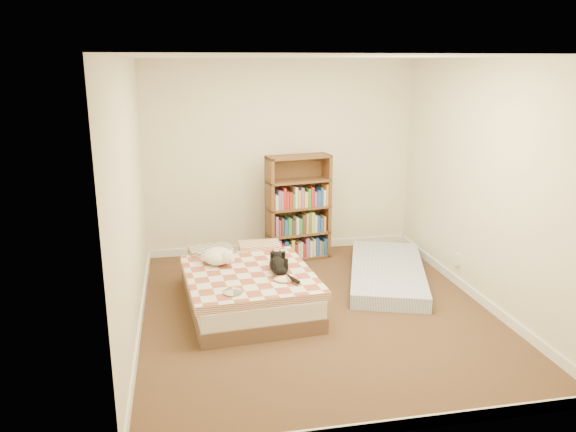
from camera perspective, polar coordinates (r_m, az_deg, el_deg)
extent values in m
cube|color=#4F2F21|center=(5.81, 2.91, -9.62)|extent=(3.50, 4.00, 0.01)
cube|color=white|center=(5.27, 3.28, 15.84)|extent=(3.50, 4.00, 0.01)
cube|color=#EFDEC9|center=(7.33, -0.73, 5.89)|extent=(3.50, 0.01, 2.50)
cube|color=#EFDEC9|center=(3.58, 10.90, -4.56)|extent=(3.50, 0.01, 2.50)
cube|color=#EFDEC9|center=(5.27, -15.71, 1.58)|extent=(0.01, 4.00, 2.50)
cube|color=#EFDEC9|center=(6.07, 19.35, 3.04)|extent=(0.01, 4.00, 2.50)
cube|color=white|center=(7.61, -0.69, -3.08)|extent=(3.50, 0.02, 0.10)
cube|color=white|center=(4.14, 9.96, -20.32)|extent=(3.50, 0.02, 0.10)
cube|color=white|center=(5.66, -14.73, -10.29)|extent=(0.02, 4.00, 0.10)
cube|color=white|center=(6.41, 18.33, -7.49)|extent=(0.02, 4.00, 0.10)
cube|color=white|center=(6.65, 16.81, -4.24)|extent=(0.03, 0.09, 0.13)
cube|color=brown|center=(5.93, -4.15, -8.32)|extent=(1.32, 1.79, 0.15)
cube|color=silver|center=(5.87, -4.18, -6.87)|extent=(1.30, 1.76, 0.17)
cube|color=#A8523E|center=(5.82, -4.20, -5.71)|extent=(1.36, 1.49, 0.09)
cube|color=#686157|center=(6.39, -7.41, -3.62)|extent=(0.49, 0.33, 0.13)
cube|color=#A8523E|center=(6.44, -2.42, -3.33)|extent=(0.49, 0.33, 0.13)
cube|color=#52391C|center=(7.04, -2.00, 0.68)|extent=(0.08, 0.27, 1.35)
cube|color=#52391C|center=(7.19, 4.05, 0.97)|extent=(0.08, 0.27, 1.35)
cube|color=#52391C|center=(7.22, 0.85, 1.07)|extent=(0.80, 0.15, 1.35)
cube|color=#52391C|center=(7.30, 1.04, -4.14)|extent=(0.84, 0.40, 0.03)
cube|color=#52391C|center=(7.10, 1.06, 0.90)|extent=(0.84, 0.40, 0.03)
cube|color=#52391C|center=(6.97, 1.09, 6.03)|extent=(0.84, 0.40, 0.03)
cube|color=#778DC6|center=(6.68, 10.05, -5.69)|extent=(1.36, 1.99, 0.16)
ellipsoid|color=black|center=(5.66, -0.95, -5.08)|extent=(0.22, 0.43, 0.14)
sphere|color=black|center=(5.87, -1.34, -4.22)|extent=(0.14, 0.14, 0.13)
cone|color=black|center=(5.88, -1.76, -3.63)|extent=(0.05, 0.05, 0.05)
cone|color=black|center=(5.89, -1.04, -3.59)|extent=(0.05, 0.05, 0.05)
cylinder|color=black|center=(5.44, 0.68, -6.36)|extent=(0.06, 0.24, 0.05)
ellipsoid|color=white|center=(5.94, -7.16, -4.06)|extent=(0.33, 0.37, 0.17)
sphere|color=white|center=(5.84, -6.14, -4.18)|extent=(0.14, 0.14, 0.13)
sphere|color=white|center=(5.80, -5.62, -4.45)|extent=(0.06, 0.06, 0.06)
sphere|color=white|center=(6.00, -8.53, -4.11)|extent=(0.08, 0.08, 0.08)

